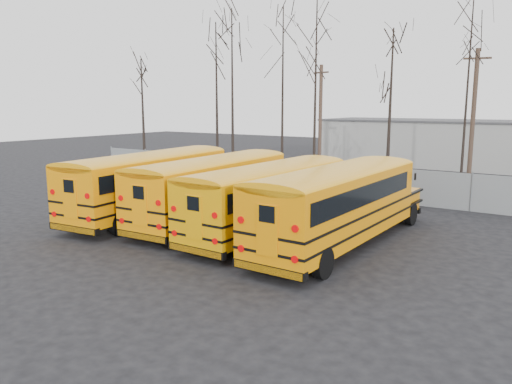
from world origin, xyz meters
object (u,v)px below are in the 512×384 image
Objects in this scene: bus_a at (153,178)px; bus_b at (215,184)px; utility_pole_left at (320,121)px; utility_pole_right at (473,121)px; bus_c at (272,193)px; bus_d at (340,199)px.

bus_b is (3.42, 0.67, -0.05)m from bus_a.
utility_pole_right reaches higher than utility_pole_left.
utility_pole_left is at bearing 110.86° from bus_c.
utility_pole_right is at bearing 84.33° from bus_d.
bus_c is 16.77m from utility_pole_left.
bus_c is 3.26m from bus_d.
utility_pole_right is at bearing 18.18° from utility_pole_left.
bus_d is (6.64, -0.51, 0.04)m from bus_b.
bus_c is at bearing 178.60° from bus_d.
bus_b is at bearing 5.52° from bus_a.
utility_pole_left reaches higher than bus_b.
utility_pole_left is (-5.57, 15.62, 2.47)m from bus_c.
bus_a is at bearing -139.99° from utility_pole_right.
bus_a is 6.81m from bus_c.
bus_a is 1.42× the size of utility_pole_left.
utility_pole_left is at bearing 164.75° from utility_pole_right.
bus_d is at bearing -1.19° from bus_c.
bus_b reaches higher than bus_c.
bus_d is at bearing -39.68° from utility_pole_left.
utility_pole_left is 0.95× the size of utility_pole_right.
utility_pole_right is (1.79, 15.23, 2.64)m from bus_d.
bus_b is 15.59m from utility_pole_left.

